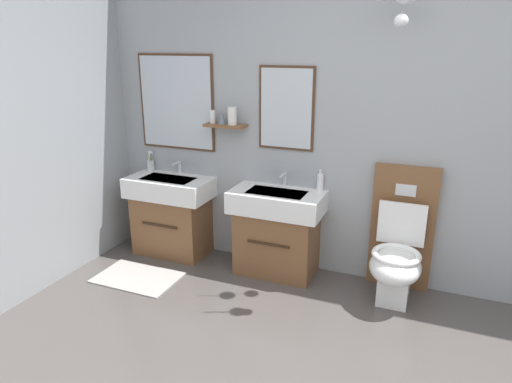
% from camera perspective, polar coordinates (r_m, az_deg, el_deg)
% --- Properties ---
extents(wall_back, '(5.15, 0.65, 2.66)m').
position_cam_1_polar(wall_back, '(3.67, 16.35, 8.68)').
color(wall_back, '#999EA3').
rests_on(wall_back, ground).
extents(bath_mat, '(0.68, 0.44, 0.01)m').
position_cam_1_polar(bath_mat, '(4.05, -14.44, -10.27)').
color(bath_mat, '#9E9993').
rests_on(bath_mat, ground).
extents(vanity_sink_left, '(0.76, 0.44, 0.73)m').
position_cam_1_polar(vanity_sink_left, '(4.32, -10.34, -2.63)').
color(vanity_sink_left, brown).
rests_on(vanity_sink_left, ground).
extents(tap_on_left_sink, '(0.03, 0.13, 0.11)m').
position_cam_1_polar(tap_on_left_sink, '(4.32, -9.55, 3.14)').
color(tap_on_left_sink, silver).
rests_on(tap_on_left_sink, vanity_sink_left).
extents(vanity_sink_right, '(0.76, 0.44, 0.73)m').
position_cam_1_polar(vanity_sink_right, '(3.88, 2.64, -4.72)').
color(vanity_sink_right, brown).
rests_on(vanity_sink_right, ground).
extents(tap_on_right_sink, '(0.03, 0.13, 0.11)m').
position_cam_1_polar(tap_on_right_sink, '(3.88, 3.50, 1.69)').
color(tap_on_right_sink, silver).
rests_on(tap_on_right_sink, vanity_sink_right).
extents(toilet, '(0.48, 0.63, 1.00)m').
position_cam_1_polar(toilet, '(3.68, 17.17, -7.03)').
color(toilet, brown).
rests_on(toilet, ground).
extents(toothbrush_cup, '(0.07, 0.07, 0.19)m').
position_cam_1_polar(toothbrush_cup, '(4.47, -12.91, 3.27)').
color(toothbrush_cup, silver).
rests_on(toothbrush_cup, vanity_sink_left).
extents(soap_dispenser, '(0.06, 0.06, 0.18)m').
position_cam_1_polar(soap_dispenser, '(3.79, 7.94, 1.22)').
color(soap_dispenser, white).
rests_on(soap_dispenser, vanity_sink_right).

